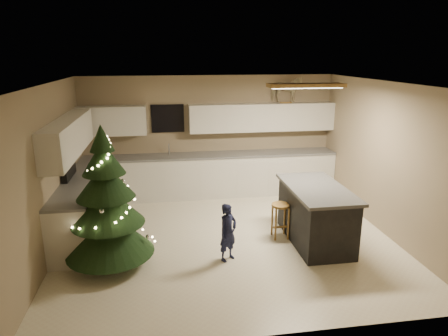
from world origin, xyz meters
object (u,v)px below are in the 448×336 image
Objects in this scene: island at (315,214)px; toddler at (228,232)px; bar_stool at (281,212)px; christmas_tree at (107,210)px; rocking_horse at (286,89)px.

toddler is (-1.54, -0.41, -0.03)m from island.
toddler is at bearing -147.85° from bar_stool.
christmas_tree is (-2.75, -0.50, 0.42)m from bar_stool.
rocking_horse is at bearing 39.62° from christmas_tree.
bar_stool is at bearing -4.83° from toddler.
bar_stool is 3.14m from rocking_horse.
island is at bearing -172.64° from rocking_horse.
toddler is at bearing -165.12° from island.
toddler is at bearing 162.36° from rocking_horse.
toddler is at bearing -4.32° from christmas_tree.
bar_stool is 1.19m from toddler.
bar_stool is 2.83m from christmas_tree.
rocking_horse is (3.53, 2.92, 1.42)m from christmas_tree.
toddler is 1.29× the size of rocking_horse.
christmas_tree is (-3.28, -0.28, 0.39)m from island.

